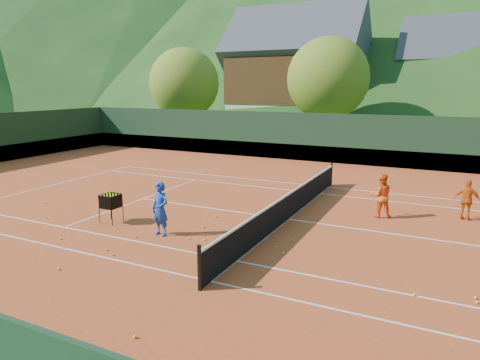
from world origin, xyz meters
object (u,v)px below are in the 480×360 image
at_px(student_a, 381,196).
at_px(tennis_net, 288,206).
at_px(ball_hopper, 111,202).
at_px(chalet_left, 296,76).
at_px(chalet_mid, 467,82).
at_px(student_b, 467,200).
at_px(coach, 160,209).

height_order(student_a, tennis_net, student_a).
xyz_separation_m(ball_hopper, chalet_left, (-4.68, 33.03, 4.88)).
bearing_deg(chalet_left, chalet_mid, 14.04).
xyz_separation_m(student_a, tennis_net, (-2.86, -1.69, -0.29)).
distance_m(student_a, tennis_net, 3.34).
bearing_deg(student_b, student_a, 28.17).
bearing_deg(chalet_left, tennis_net, -71.57).
relative_size(chalet_left, chalet_mid, 1.09).
bearing_deg(chalet_left, coach, -78.19).
bearing_deg(tennis_net, student_a, 30.55).
relative_size(coach, chalet_left, 0.12).
bearing_deg(ball_hopper, coach, -7.22).
distance_m(student_a, chalet_left, 31.47).
relative_size(tennis_net, chalet_left, 0.87).
bearing_deg(student_a, chalet_mid, -115.48).
relative_size(student_b, chalet_mid, 0.11).
bearing_deg(student_a, coach, 20.40).
distance_m(tennis_net, ball_hopper, 6.13).
height_order(student_a, student_b, student_a).
xyz_separation_m(coach, chalet_left, (-6.97, 33.32, 4.78)).
distance_m(ball_hopper, chalet_mid, 38.95).
relative_size(coach, tennis_net, 0.14).
relative_size(student_b, tennis_net, 0.12).
bearing_deg(student_b, chalet_mid, -82.15).
height_order(ball_hopper, chalet_mid, chalet_mid).
height_order(student_a, chalet_left, chalet_left).
xyz_separation_m(chalet_left, chalet_mid, (16.00, 4.00, -0.66)).
distance_m(chalet_left, chalet_mid, 16.51).
bearing_deg(ball_hopper, student_a, 29.95).
distance_m(student_b, chalet_left, 31.86).
height_order(ball_hopper, chalet_left, chalet_left).
xyz_separation_m(coach, student_a, (5.89, 5.01, -0.06)).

